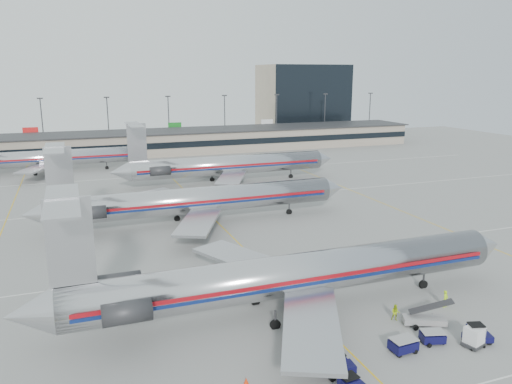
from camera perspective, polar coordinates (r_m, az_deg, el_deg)
name	(u,v)px	position (r m, az deg, el deg)	size (l,w,h in m)	color
ground	(293,296)	(51.39, 4.24, -11.81)	(260.00, 260.00, 0.00)	gray
apron_markings	(258,262)	(59.87, 0.22, -8.01)	(160.00, 0.15, 0.02)	silver
terminal	(147,143)	(142.74, -12.37, 5.54)	(162.00, 17.00, 6.25)	gray
light_mast_row	(139,119)	(155.98, -13.23, 8.15)	(163.60, 0.40, 15.28)	#38383D
distant_building	(302,99)	(188.98, 5.31, 10.48)	(30.00, 20.00, 25.00)	tan
jet_foreground	(286,275)	(46.72, 3.48, -9.47)	(48.99, 28.85, 12.82)	#BBBBC0
jet_second_row	(194,200)	(74.09, -7.14, -0.93)	(48.30, 28.44, 12.64)	#BBBBC0
jet_third_row	(225,165)	(101.68, -3.54, 3.09)	(47.04, 28.94, 12.86)	#BBBBC0
jet_back_row	(44,158)	(121.62, -23.07, 3.58)	(42.89, 26.38, 11.73)	#BBBBC0
tug_center	(338,365)	(39.46, 9.33, -18.94)	(2.37, 1.29, 1.88)	#0A0935
tug_right	(477,335)	(46.53, 23.91, -14.69)	(2.48, 1.70, 1.84)	#0A0935
cart_inner	(403,345)	(43.51, 16.48, -16.40)	(2.15, 1.53, 1.18)	#0A0935
cart_outer	(433,337)	(45.52, 19.52, -15.32)	(2.16, 1.76, 1.07)	#0A0935
uld_container	(474,337)	(46.08, 23.66, -14.91)	(1.94, 1.76, 1.71)	#2D2D30
belt_loader	(425,318)	(48.22, 18.78, -13.50)	(4.51, 2.75, 2.32)	gray
ramp_worker_near	(445,299)	(52.05, 20.83, -11.34)	(0.62, 0.40, 1.69)	#B0E915
ramp_worker_far	(395,313)	(48.12, 15.65, -13.13)	(0.74, 0.58, 1.53)	#9EBE11
cone_right	(438,331)	(47.16, 20.11, -14.65)	(0.47, 0.47, 0.65)	#EF3207
cone_left	(246,381)	(38.39, -1.13, -20.80)	(0.40, 0.40, 0.55)	#EF3207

